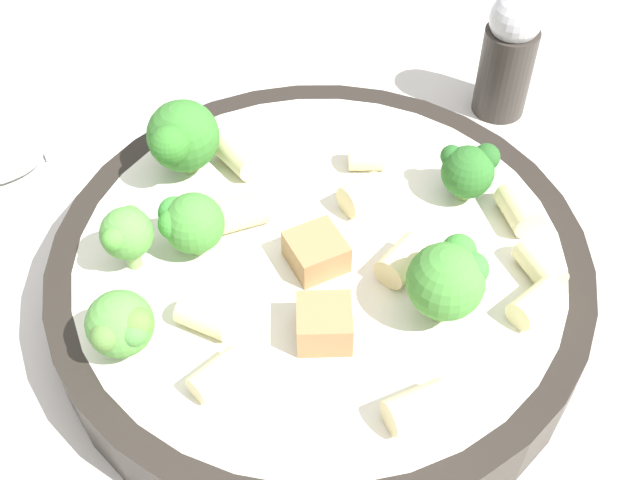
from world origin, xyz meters
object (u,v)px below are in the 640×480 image
Objects in this scene: broccoli_floret_0 at (190,223)px; rigatoni_7 at (402,264)px; rigatoni_9 at (536,303)px; broccoli_floret_4 at (126,233)px; rigatoni_1 at (366,158)px; chicken_chunk_0 at (316,252)px; chicken_chunk_1 at (324,324)px; broccoli_floret_1 at (181,135)px; rigatoni_5 at (540,265)px; rigatoni_8 at (238,154)px; broccoli_floret_3 at (469,170)px; broccoli_floret_5 at (449,279)px; pasta_bowl at (320,272)px; rigatoni_3 at (363,195)px; spoon at (35,155)px; rigatoni_6 at (242,212)px; broccoli_floret_2 at (122,325)px; rigatoni_2 at (520,209)px; rigatoni_10 at (417,408)px; rigatoni_0 at (205,318)px; pepper_shaker at (508,55)px; rigatoni_4 at (217,375)px.

rigatoni_7 is (-0.01, 0.11, -0.01)m from broccoli_floret_0.
rigatoni_9 is (0.01, 0.07, -0.00)m from rigatoni_7.
rigatoni_1 is at bearing 137.22° from broccoli_floret_4.
chicken_chunk_0 is 0.05m from chicken_chunk_1.
broccoli_floret_1 reaches higher than rigatoni_5.
rigatoni_5 is at bearing 104.43° from broccoli_floret_4.
rigatoni_8 reaches higher than rigatoni_5.
broccoli_floret_3 is 1.24× the size of rigatoni_5.
rigatoni_7 and chicken_chunk_0 have the same top height.
rigatoni_8 is (-0.07, -0.13, -0.02)m from broccoli_floret_5.
rigatoni_5 is at bearing 84.09° from broccoli_floret_1.
pasta_bowl is 12.34× the size of rigatoni_3.
chicken_chunk_0 is at bearing -158.28° from chicken_chunk_1.
broccoli_floret_4 reaches higher than chicken_chunk_1.
spoon is at bearing -104.88° from pasta_bowl.
rigatoni_7 is (-0.03, 0.13, -0.01)m from broccoli_floret_4.
rigatoni_6 reaches higher than rigatoni_5.
rigatoni_1 is (-0.15, 0.07, -0.01)m from broccoli_floret_2.
broccoli_floret_2 is at bearing -50.36° from rigatoni_2.
broccoli_floret_3 is at bearing 121.65° from broccoli_floret_0.
rigatoni_2 is 0.13m from chicken_chunk_1.
chicken_chunk_0 is (-0.00, -0.11, 0.00)m from rigatoni_9.
rigatoni_10 reaches higher than pasta_bowl.
rigatoni_0 is 0.17× the size of spoon.
rigatoni_9 is (-0.01, 0.04, -0.02)m from broccoli_floret_5.
pasta_bowl is 11.02× the size of rigatoni_6.
pasta_bowl is at bearing -93.31° from rigatoni_7.
pepper_shaker is (-0.19, 0.03, -0.00)m from rigatoni_7.
rigatoni_6 is at bearing 73.91° from spoon.
broccoli_floret_3 is at bearing -179.04° from rigatoni_10.
broccoli_floret_3 is 0.37× the size of pepper_shaker.
broccoli_floret_5 is 0.06m from chicken_chunk_1.
broccoli_floret_0 is at bearing -115.98° from rigatoni_10.
chicken_chunk_0 is at bearing -77.75° from rigatoni_5.
broccoli_floret_5 reaches higher than rigatoni_6.
spoon is at bearing -127.71° from rigatoni_4.
broccoli_floret_4 is 1.44× the size of rigatoni_6.
rigatoni_4 is at bearing -15.47° from rigatoni_3.
rigatoni_6 is 0.14m from rigatoni_10.
rigatoni_6 is (0.03, 0.04, -0.02)m from broccoli_floret_1.
pepper_shaker reaches higher than broccoli_floret_1.
rigatoni_9 is (0.07, 0.05, -0.01)m from broccoli_floret_3.
rigatoni_0 reaches higher than pasta_bowl.
rigatoni_5 is (-0.08, 0.15, 0.00)m from rigatoni_0.
rigatoni_0 is 0.90× the size of rigatoni_8.
chicken_chunk_0 is at bearing 98.20° from broccoli_floret_0.
rigatoni_2 reaches higher than rigatoni_10.
rigatoni_6 is at bearing -100.43° from pasta_bowl.
broccoli_floret_2 is at bearing -65.24° from broccoli_floret_5.
rigatoni_9 is at bearing 32.80° from broccoli_floret_3.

